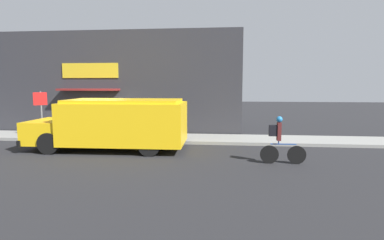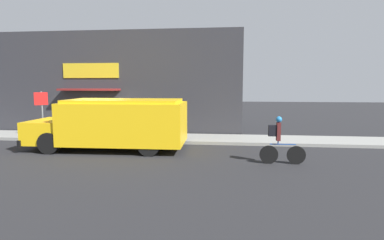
% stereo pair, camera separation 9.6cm
% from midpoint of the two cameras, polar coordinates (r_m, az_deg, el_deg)
% --- Properties ---
extents(ground_plane, '(70.00, 70.00, 0.00)m').
position_cam_midpoint_polar(ground_plane, '(14.18, -17.33, -4.10)').
color(ground_plane, '#232326').
extents(sidewalk, '(28.00, 2.12, 0.14)m').
position_cam_midpoint_polar(sidewalk, '(15.12, -15.74, -3.12)').
color(sidewalk, gray).
rests_on(sidewalk, ground_plane).
extents(storefront, '(13.10, 0.82, 5.35)m').
position_cam_midpoint_polar(storefront, '(16.05, -14.50, 6.81)').
color(storefront, '#2D2D33').
rests_on(storefront, ground_plane).
extents(school_bus, '(6.23, 2.82, 2.02)m').
position_cam_midpoint_polar(school_bus, '(12.32, -14.22, -0.58)').
color(school_bus, yellow).
rests_on(school_bus, ground_plane).
extents(cyclist, '(1.48, 0.20, 1.57)m').
position_cam_midpoint_polar(cyclist, '(10.18, 16.54, -3.79)').
color(cyclist, black).
rests_on(cyclist, ground_plane).
extents(stop_sign_post, '(0.45, 0.45, 2.15)m').
position_cam_midpoint_polar(stop_sign_post, '(15.87, -26.56, 2.36)').
color(stop_sign_post, slate).
rests_on(stop_sign_post, sidewalk).
extents(trash_bin, '(0.55, 0.55, 0.99)m').
position_cam_midpoint_polar(trash_bin, '(15.56, -15.70, -0.75)').
color(trash_bin, slate).
rests_on(trash_bin, sidewalk).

